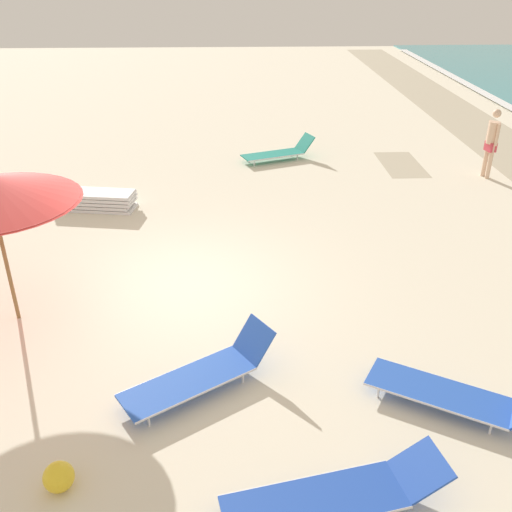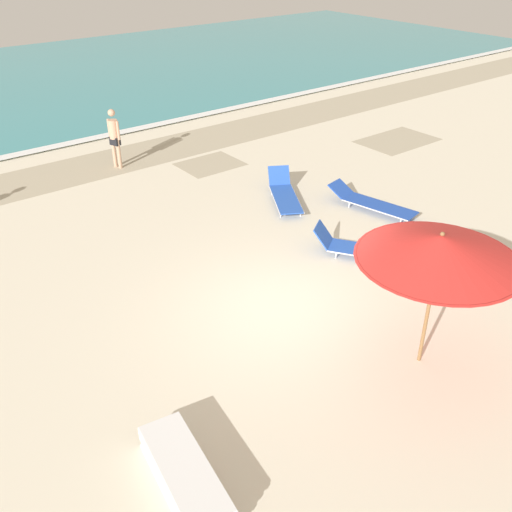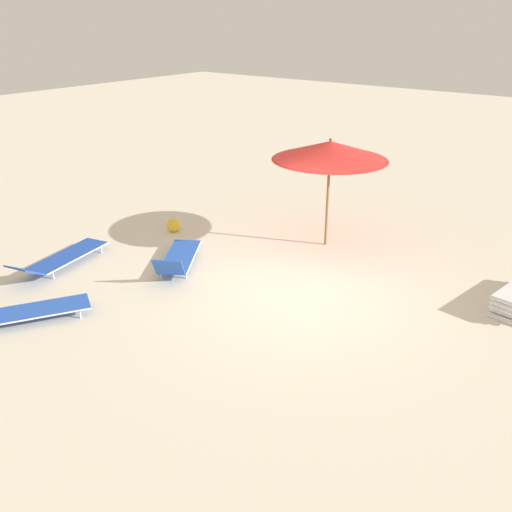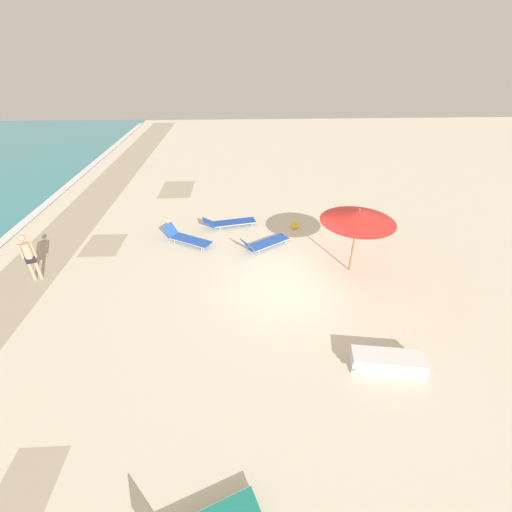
# 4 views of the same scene
# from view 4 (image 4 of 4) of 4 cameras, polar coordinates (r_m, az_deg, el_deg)

# --- Properties ---
(ground_plane) EXTENTS (60.00, 60.00, 0.16)m
(ground_plane) POSITION_cam_4_polar(r_m,az_deg,el_deg) (11.95, 5.22, -5.16)
(ground_plane) COLOR beige
(beach_umbrella) EXTENTS (2.54, 2.54, 2.45)m
(beach_umbrella) POSITION_cam_4_polar(r_m,az_deg,el_deg) (12.03, 16.69, 6.38)
(beach_umbrella) COLOR olive
(beach_umbrella) RESTS_ON ground_plane
(lounger_stack) EXTENTS (0.90, 1.98, 0.41)m
(lounger_stack) POSITION_cam_4_polar(r_m,az_deg,el_deg) (9.74, 21.10, -16.07)
(lounger_stack) COLOR white
(lounger_stack) RESTS_ON ground_plane
(sun_lounger_under_umbrella) EXTENTS (1.08, 2.44, 0.47)m
(sun_lounger_under_umbrella) POSITION_cam_4_polar(r_m,az_deg,el_deg) (15.61, -4.42, 5.65)
(sun_lounger_under_umbrella) COLOR blue
(sun_lounger_under_umbrella) RESTS_ON ground_plane
(sun_lounger_beside_umbrella) EXTENTS (1.59, 2.13, 0.63)m
(sun_lounger_beside_umbrella) POSITION_cam_4_polar(r_m,az_deg,el_deg) (14.51, -11.48, 2.96)
(sun_lounger_beside_umbrella) COLOR blue
(sun_lounger_beside_umbrella) RESTS_ON ground_plane
(sun_lounger_near_water_right) EXTENTS (1.67, 2.11, 0.62)m
(sun_lounger_near_water_right) POSITION_cam_4_polar(r_m,az_deg,el_deg) (13.87, 1.44, 2.21)
(sun_lounger_near_water_right) COLOR blue
(sun_lounger_near_water_right) RESTS_ON ground_plane
(beachgoer_wading_adult) EXTENTS (0.27, 0.43, 1.76)m
(beachgoer_wading_adult) POSITION_cam_4_polar(r_m,az_deg,el_deg) (13.93, -33.65, 0.15)
(beachgoer_wading_adult) COLOR tan
(beachgoer_wading_adult) RESTS_ON ground_plane
(beach_ball) EXTENTS (0.33, 0.33, 0.33)m
(beach_ball) POSITION_cam_4_polar(r_m,az_deg,el_deg) (15.46, 6.48, 5.12)
(beach_ball) COLOR yellow
(beach_ball) RESTS_ON ground_plane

